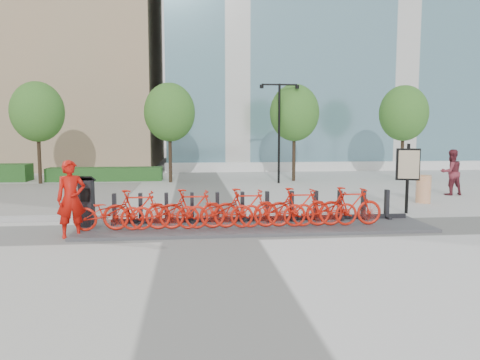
{
  "coord_description": "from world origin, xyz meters",
  "views": [
    {
      "loc": [
        -0.48,
        -12.34,
        2.68
      ],
      "look_at": [
        1.0,
        1.5,
        1.2
      ],
      "focal_mm": 35.0,
      "sensor_mm": 36.0,
      "label": 1
    }
  ],
  "objects": [
    {
      "name": "tree_2",
      "position": [
        5.0,
        12.0,
        3.59
      ],
      "size": [
        2.6,
        2.6,
        5.1
      ],
      "color": "#2F2218",
      "rests_on": "ground"
    },
    {
      "name": "bike_7",
      "position": [
        2.44,
        -0.05,
        0.61
      ],
      "size": [
        1.77,
        0.5,
        1.06
      ],
      "primitive_type": "imported",
      "rotation": [
        0.0,
        0.0,
        1.57
      ],
      "color": "red",
      "rests_on": "dock_pad"
    },
    {
      "name": "bike_6",
      "position": [
        1.72,
        -0.05,
        0.56
      ],
      "size": [
        1.82,
        0.63,
        0.96
      ],
      "primitive_type": "imported",
      "rotation": [
        0.0,
        0.0,
        1.57
      ],
      "color": "red",
      "rests_on": "dock_pad"
    },
    {
      "name": "dock_pad",
      "position": [
        1.3,
        0.3,
        0.04
      ],
      "size": [
        9.6,
        2.4,
        0.08
      ],
      "primitive_type": "cube",
      "color": "#454549",
      "rests_on": "ground"
    },
    {
      "name": "bike_8",
      "position": [
        3.16,
        -0.05,
        0.56
      ],
      "size": [
        1.82,
        0.63,
        0.96
      ],
      "primitive_type": "imported",
      "rotation": [
        0.0,
        0.0,
        1.57
      ],
      "color": "red",
      "rests_on": "dock_pad"
    },
    {
      "name": "hedge_b",
      "position": [
        -5.0,
        13.2,
        0.35
      ],
      "size": [
        6.0,
        1.2,
        0.7
      ],
      "primitive_type": "cube",
      "color": "#1F4619",
      "rests_on": "ground"
    },
    {
      "name": "bike_2",
      "position": [
        -1.16,
        -0.05,
        0.56
      ],
      "size": [
        1.82,
        0.63,
        0.96
      ],
      "primitive_type": "imported",
      "rotation": [
        0.0,
        0.0,
        1.57
      ],
      "color": "red",
      "rests_on": "dock_pad"
    },
    {
      "name": "worker_red",
      "position": [
        -3.45,
        -0.41,
        0.97
      ],
      "size": [
        0.84,
        0.71,
        1.95
      ],
      "primitive_type": "imported",
      "rotation": [
        0.0,
        0.0,
        0.41
      ],
      "color": "#B30F08",
      "rests_on": "ground"
    },
    {
      "name": "bike_1",
      "position": [
        -1.88,
        -0.05,
        0.61
      ],
      "size": [
        1.77,
        0.5,
        1.06
      ],
      "primitive_type": "imported",
      "rotation": [
        0.0,
        0.0,
        1.57
      ],
      "color": "red",
      "rests_on": "dock_pad"
    },
    {
      "name": "streetlamp",
      "position": [
        4.0,
        11.0,
        3.13
      ],
      "size": [
        2.0,
        0.2,
        5.0
      ],
      "color": "black",
      "rests_on": "ground"
    },
    {
      "name": "bike_9",
      "position": [
        3.88,
        -0.05,
        0.61
      ],
      "size": [
        1.77,
        0.5,
        1.06
      ],
      "primitive_type": "imported",
      "rotation": [
        0.0,
        0.0,
        1.57
      ],
      "color": "red",
      "rests_on": "dock_pad"
    },
    {
      "name": "bike_0",
      "position": [
        -2.6,
        -0.05,
        0.56
      ],
      "size": [
        1.82,
        0.63,
        0.96
      ],
      "primitive_type": "imported",
      "rotation": [
        0.0,
        0.0,
        1.57
      ],
      "color": "red",
      "rests_on": "dock_pad"
    },
    {
      "name": "dock_rail_posts",
      "position": [
        1.36,
        0.77,
        0.51
      ],
      "size": [
        8.02,
        0.5,
        0.85
      ],
      "primitive_type": null,
      "color": "black",
      "rests_on": "dock_pad"
    },
    {
      "name": "bike_3",
      "position": [
        -0.44,
        -0.05,
        0.61
      ],
      "size": [
        1.77,
        0.5,
        1.06
      ],
      "primitive_type": "imported",
      "rotation": [
        0.0,
        0.0,
        1.57
      ],
      "color": "red",
      "rests_on": "dock_pad"
    },
    {
      "name": "tree_3",
      "position": [
        11.0,
        12.0,
        3.59
      ],
      "size": [
        2.6,
        2.6,
        5.1
      ],
      "color": "#2F2218",
      "rests_on": "ground"
    },
    {
      "name": "map_sign",
      "position": [
        6.49,
        1.98,
        1.49
      ],
      "size": [
        0.74,
        0.33,
        2.26
      ],
      "rotation": [
        0.0,
        0.0,
        -0.31
      ],
      "color": "black",
      "rests_on": "ground"
    },
    {
      "name": "glass_building",
      "position": [
        14.0,
        26.0,
        12.0
      ],
      "size": [
        32.0,
        16.0,
        24.0
      ],
      "primitive_type": "cube",
      "color": "#6D90A6",
      "rests_on": "ground"
    },
    {
      "name": "construction_barrel",
      "position": [
        8.11,
        4.03,
        0.51
      ],
      "size": [
        0.55,
        0.55,
        1.03
      ],
      "primitive_type": "cylinder",
      "rotation": [
        0.0,
        0.0,
        -0.03
      ],
      "color": "#D85A01",
      "rests_on": "ground"
    },
    {
      "name": "ground",
      "position": [
        0.0,
        0.0,
        0.0
      ],
      "size": [
        120.0,
        120.0,
        0.0
      ],
      "primitive_type": "plane",
      "color": "silver"
    },
    {
      "name": "tree_0",
      "position": [
        -8.0,
        12.0,
        3.59
      ],
      "size": [
        2.6,
        2.6,
        5.1
      ],
      "color": "#2F2218",
      "rests_on": "ground"
    },
    {
      "name": "kiosk",
      "position": [
        -3.28,
        0.54,
        0.75
      ],
      "size": [
        0.47,
        0.41,
        1.39
      ],
      "rotation": [
        0.0,
        0.0,
        -0.14
      ],
      "color": "black",
      "rests_on": "dock_pad"
    },
    {
      "name": "tree_1",
      "position": [
        -1.5,
        12.0,
        3.59
      ],
      "size": [
        2.6,
        2.6,
        5.1
      ],
      "color": "#2F2218",
      "rests_on": "ground"
    },
    {
      "name": "bike_5",
      "position": [
        1.0,
        -0.05,
        0.61
      ],
      "size": [
        1.77,
        0.5,
        1.06
      ],
      "primitive_type": "imported",
      "rotation": [
        0.0,
        0.0,
        1.57
      ],
      "color": "red",
      "rests_on": "dock_pad"
    },
    {
      "name": "bike_4",
      "position": [
        0.28,
        -0.05,
        0.56
      ],
      "size": [
        1.82,
        0.63,
        0.96
      ],
      "primitive_type": "imported",
      "rotation": [
        0.0,
        0.0,
        1.57
      ],
      "color": "red",
      "rests_on": "dock_pad"
    },
    {
      "name": "pedestrian",
      "position": [
        10.3,
        5.94,
        0.95
      ],
      "size": [
        0.96,
        0.77,
        1.89
      ],
      "primitive_type": "imported",
      "rotation": [
        0.0,
        0.0,
        3.2
      ],
      "color": "maroon",
      "rests_on": "ground"
    }
  ]
}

